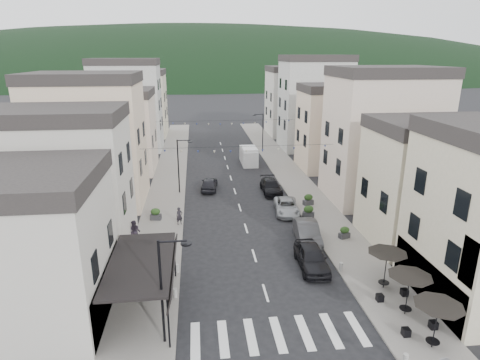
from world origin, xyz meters
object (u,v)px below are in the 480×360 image
Objects in this scene: parked_car_d at (271,187)px; parked_car_c at (287,206)px; parked_car_a at (312,257)px; pedestrian_b at (135,232)px; pedestrian_a at (179,216)px; delivery_van at (249,155)px; parked_car_e at (209,184)px; parked_car_b at (307,233)px.

parked_car_c is at bearing -85.96° from parked_car_d.
parked_car_a is 16.27m from parked_car_d.
pedestrian_b reaches higher than parked_car_d.
parked_car_a is 12.79m from pedestrian_a.
parked_car_a reaches higher than parked_car_c.
pedestrian_a is 4.76m from pedestrian_b.
parked_car_c is 10.29m from pedestrian_a.
parked_car_d is 0.95× the size of delivery_van.
parked_car_a reaches higher than parked_car_e.
delivery_van is (-1.53, 24.60, 0.39)m from parked_car_b.
parked_car_e is at bearing 122.81° from parked_car_b.
parked_car_d is 17.21m from pedestrian_b.
parked_car_b is at bearing -86.68° from parked_car_d.
pedestrian_a reaches higher than parked_car_c.
delivery_van is at bearing 98.50° from parked_car_b.
parked_car_d is at bearing 172.01° from parked_car_e.
pedestrian_a is at bearing -141.04° from parked_car_d.
parked_car_b is 6.31m from parked_car_c.
pedestrian_b is (-3.40, -3.32, 0.16)m from pedestrian_a.
pedestrian_a reaches higher than parked_car_b.
pedestrian_a is (-9.70, -7.83, 0.22)m from parked_car_d.
pedestrian_b reaches higher than parked_car_c.
parked_car_c is 0.92× the size of delivery_van.
pedestrian_b is (-13.00, 5.12, 0.26)m from parked_car_a.
parked_car_c is (-0.28, 6.31, -0.16)m from parked_car_b.
parked_car_b is 13.85m from pedestrian_b.
pedestrian_a reaches higher than parked_car_e.
delivery_van is at bearing 99.85° from parked_car_c.
parked_car_d is at bearing 91.55° from parked_car_a.
parked_car_d is at bearing 18.21° from pedestrian_a.
parked_car_e is 2.23× the size of pedestrian_b.
parked_car_c is 2.47× the size of pedestrian_b.
parked_car_e is (-7.40, 13.99, -0.09)m from parked_car_b.
pedestrian_a is at bearing -163.53° from parked_car_c.
pedestrian_b reaches higher than parked_car_a.
delivery_van is (5.87, 10.60, 0.47)m from parked_car_e.
parked_car_d is (-0.42, 5.95, 0.05)m from parked_car_c.
parked_car_a is at bearing -96.30° from parked_car_b.
parked_car_b reaches higher than parked_car_c.
pedestrian_a is at bearing -113.78° from delivery_van.
parked_car_d is (-0.70, 12.26, -0.11)m from parked_car_b.
pedestrian_a is (-10.40, 4.43, 0.11)m from parked_car_b.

